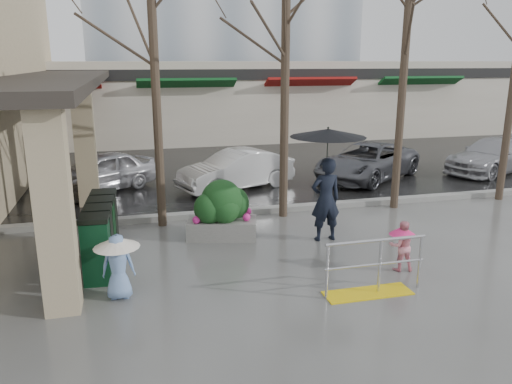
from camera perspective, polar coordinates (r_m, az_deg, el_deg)
name	(u,v)px	position (r m, az deg, el deg)	size (l,w,h in m)	color
ground	(279,274)	(9.90, 2.65, -9.34)	(120.00, 120.00, 0.00)	#51514F
street_asphalt	(175,129)	(31.01, -9.27, 7.13)	(120.00, 36.00, 0.01)	black
curb	(236,212)	(13.51, -2.26, -2.30)	(120.00, 0.30, 0.15)	gray
canopy_slab	(54,75)	(16.78, -22.11, 12.32)	(2.80, 18.00, 0.25)	#2D2823
pillar_front	(54,210)	(8.54, -22.06, -1.90)	(0.55, 0.55, 3.50)	tan
pillar_back	(85,145)	(14.86, -18.93, 5.12)	(0.55, 0.55, 3.50)	tan
storefront_row	(218,100)	(27.08, -4.35, 10.46)	(34.00, 6.74, 4.00)	beige
handrail	(372,274)	(9.21, 13.12, -9.09)	(1.90, 0.50, 1.03)	yellow
tree_west	(152,13)	(12.29, -11.80, 19.36)	(3.20, 3.20, 6.80)	#382B21
tree_midwest	(286,10)	(12.88, 3.46, 20.07)	(3.20, 3.20, 7.00)	#382B21
tree_mideast	(407,28)	(14.19, 16.87, 17.49)	(3.20, 3.20, 6.50)	#382B21
woman	(327,170)	(11.33, 8.08, 2.51)	(1.71, 1.71, 2.63)	black
child_pink	(402,243)	(10.27, 16.32, -5.57)	(0.56, 0.52, 1.02)	pink
child_blue	(118,259)	(9.00, -15.53, -7.40)	(0.80, 0.80, 1.17)	#7296CC
planter	(222,210)	(11.66, -3.91, -2.07)	(1.75, 1.17, 1.40)	slate
news_boxes	(101,233)	(10.61, -17.27, -4.54)	(0.65, 2.36, 1.30)	#0C381E
car_a	(99,172)	(16.51, -17.52, 2.17)	(1.49, 3.70, 1.26)	silver
car_b	(236,170)	(16.10, -2.28, 2.55)	(1.33, 3.82, 1.26)	silver
car_c	(367,161)	(17.89, 12.58, 3.44)	(2.09, 4.53, 1.26)	#595A60
car_d	(493,156)	(20.54, 25.49, 3.79)	(1.77, 4.34, 1.26)	#A6A6AB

